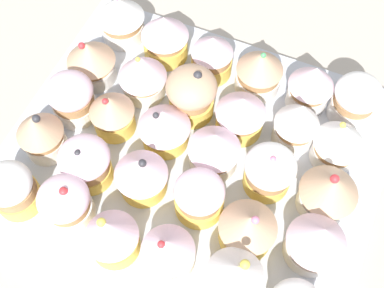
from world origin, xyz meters
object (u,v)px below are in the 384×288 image
(cupcake_29, at_px, (12,189))
(cupcake_18, at_px, (317,241))
(cupcake_1, at_px, (311,85))
(cupcake_23, at_px, (40,133))
(cupcake_22, at_px, (86,163))
(cupcake_7, at_px, (297,123))
(cupcake_16, at_px, (112,112))
(cupcake_21, at_px, (141,174))
(cupcake_4, at_px, (165,36))
(cupcake_3, at_px, (212,55))
(cupcake_20, at_px, (199,197))
(cupcake_6, at_px, (339,142))
(cupcake_25, at_px, (234,276))
(cupcake_0, at_px, (356,99))
(cupcake_10, at_px, (142,74))
(cupcake_12, at_px, (328,195))
(cupcake_26, at_px, (168,251))
(baking_tray, at_px, (192,158))
(cupcake_13, at_px, (270,169))
(cupcake_14, at_px, (214,150))
(cupcake_2, at_px, (260,71))
(cupcake_11, at_px, (91,60))
(cupcake_19, at_px, (248,228))
(cupcake_8, at_px, (241,113))
(cupcake_17, at_px, (71,98))
(cupcake_5, at_px, (121,17))
(cupcake_9, at_px, (191,94))
(cupcake_27, at_px, (111,235))
(cupcake_28, at_px, (66,203))

(cupcake_29, bearing_deg, cupcake_18, -167.38)
(cupcake_1, height_order, cupcake_23, cupcake_23)
(cupcake_22, bearing_deg, cupcake_7, -145.36)
(cupcake_16, height_order, cupcake_22, cupcake_16)
(cupcake_16, bearing_deg, cupcake_21, 138.50)
(cupcake_4, distance_m, cupcake_23, 0.21)
(cupcake_3, bearing_deg, cupcake_20, 107.79)
(cupcake_6, relative_size, cupcake_25, 0.90)
(cupcake_21, bearing_deg, cupcake_29, 30.01)
(cupcake_0, bearing_deg, cupcake_10, 15.33)
(cupcake_12, xyz_separation_m, cupcake_26, (0.14, 0.13, -0.00))
(cupcake_23, bearing_deg, cupcake_16, -136.30)
(baking_tray, distance_m, cupcake_0, 0.22)
(cupcake_13, bearing_deg, cupcake_22, 21.01)
(cupcake_3, distance_m, cupcake_14, 0.14)
(cupcake_2, distance_m, cupcake_11, 0.22)
(cupcake_10, distance_m, cupcake_19, 0.24)
(cupcake_8, bearing_deg, cupcake_23, 30.06)
(cupcake_1, xyz_separation_m, cupcake_6, (-0.05, 0.07, -0.00))
(cupcake_16, bearing_deg, cupcake_25, 148.11)
(cupcake_7, relative_size, cupcake_17, 1.13)
(cupcake_12, bearing_deg, cupcake_0, -89.18)
(cupcake_6, height_order, cupcake_16, cupcake_6)
(cupcake_5, relative_size, cupcake_9, 0.93)
(cupcake_1, relative_size, cupcake_11, 1.03)
(cupcake_4, relative_size, cupcake_19, 1.06)
(cupcake_3, bearing_deg, cupcake_12, 145.01)
(cupcake_1, bearing_deg, cupcake_10, 18.29)
(cupcake_10, relative_size, cupcake_21, 1.01)
(cupcake_17, xyz_separation_m, cupcake_20, (-0.20, 0.06, -0.00))
(cupcake_11, bearing_deg, cupcake_27, 123.99)
(cupcake_10, xyz_separation_m, cupcake_27, (-0.06, 0.21, 0.00))
(cupcake_9, xyz_separation_m, cupcake_27, (0.01, 0.20, 0.00))
(cupcake_1, height_order, cupcake_10, same)
(cupcake_17, xyz_separation_m, cupcake_26, (-0.19, 0.13, 0.00))
(cupcake_20, relative_size, cupcake_21, 0.85)
(cupcake_11, distance_m, cupcake_13, 0.27)
(cupcake_8, xyz_separation_m, cupcake_19, (-0.06, 0.14, 0.00))
(cupcake_6, bearing_deg, cupcake_19, 65.58)
(cupcake_7, xyz_separation_m, cupcake_13, (0.01, 0.07, -0.01))
(cupcake_25, bearing_deg, cupcake_26, 0.88)
(cupcake_4, relative_size, cupcake_7, 0.96)
(cupcake_11, relative_size, cupcake_29, 1.03)
(cupcake_0, relative_size, cupcake_3, 0.98)
(cupcake_26, bearing_deg, cupcake_8, -93.37)
(cupcake_21, xyz_separation_m, cupcake_28, (0.06, 0.06, -0.00))
(cupcake_9, height_order, cupcake_19, cupcake_9)
(cupcake_26, bearing_deg, cupcake_6, -123.90)
(cupcake_6, relative_size, cupcake_13, 1.11)
(cupcake_12, bearing_deg, cupcake_13, -6.45)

